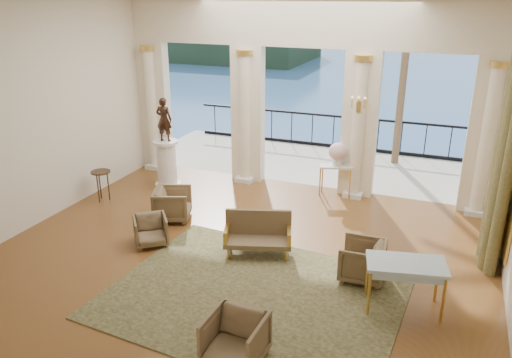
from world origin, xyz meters
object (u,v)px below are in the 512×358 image
at_px(armchair_d, 172,203).
at_px(game_table, 406,267).
at_px(statue, 164,119).
at_px(side_table, 101,175).
at_px(armchair_a, 151,229).
at_px(armchair_b, 235,337).
at_px(console_table, 336,171).
at_px(pedestal, 167,165).
at_px(armchair_c, 362,259).
at_px(settee, 258,233).

height_order(armchair_d, game_table, game_table).
xyz_separation_m(statue, side_table, (-0.94, -1.34, -1.10)).
xyz_separation_m(armchair_a, armchair_b, (2.85, -2.40, 0.06)).
distance_m(game_table, console_table, 4.56).
distance_m(armchair_b, game_table, 2.81).
height_order(armchair_a, console_table, console_table).
bearing_deg(armchair_b, game_table, 49.15).
height_order(pedestal, console_table, pedestal).
bearing_deg(armchair_a, armchair_b, -79.26).
xyz_separation_m(armchair_d, console_table, (2.93, 2.59, 0.25)).
bearing_deg(armchair_d, armchair_c, -122.90).
distance_m(armchair_a, console_table, 4.64).
bearing_deg(side_table, game_table, -14.33).
height_order(game_table, console_table, game_table).
height_order(console_table, side_table, console_table).
bearing_deg(game_table, statue, 140.24).
height_order(armchair_a, statue, statue).
bearing_deg(settee, statue, 126.88).
height_order(settee, pedestal, pedestal).
bearing_deg(pedestal, console_table, 13.42).
xyz_separation_m(pedestal, statue, (0.00, 0.00, 1.15)).
bearing_deg(armchair_d, game_table, -128.07).
relative_size(game_table, pedestal, 1.08).
bearing_deg(armchair_d, statue, 13.12).
bearing_deg(side_table, armchair_c, -10.48).
height_order(armchair_a, armchair_c, armchair_c).
bearing_deg(statue, armchair_c, 147.40).
height_order(armchair_c, game_table, game_table).
bearing_deg(armchair_a, armchair_c, -35.37).
xyz_separation_m(armchair_b, armchair_c, (1.16, 2.67, -0.01)).
height_order(settee, side_table, settee).
relative_size(armchair_b, settee, 0.57).
bearing_deg(console_table, side_table, -174.25).
xyz_separation_m(armchair_b, game_table, (1.91, 2.04, 0.34)).
distance_m(armchair_a, statue, 3.36).
height_order(armchair_c, console_table, console_table).
distance_m(armchair_a, side_table, 2.67).
bearing_deg(armchair_b, armchair_a, 142.25).
bearing_deg(armchair_b, pedestal, 131.10).
distance_m(armchair_a, armchair_d, 1.16).
xyz_separation_m(pedestal, side_table, (-0.94, -1.34, 0.05)).
bearing_deg(pedestal, settee, -34.85).
bearing_deg(statue, pedestal, 180.00).
distance_m(armchair_c, statue, 6.02).
bearing_deg(armchair_a, console_table, 14.44).
bearing_deg(side_table, armchair_d, -7.89).
bearing_deg(armchair_c, settee, -97.34).
distance_m(pedestal, statue, 1.15).
bearing_deg(armchair_d, console_table, -69.75).
distance_m(armchair_d, settee, 2.35).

